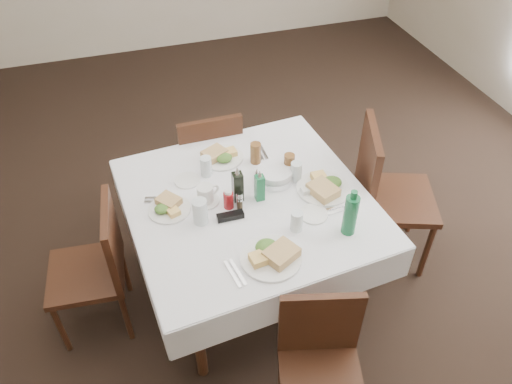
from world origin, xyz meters
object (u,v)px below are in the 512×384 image
Objects in this scene: bread_basket at (275,175)px; ketchup_bottle at (228,199)px; green_bottle at (350,214)px; coffee_mug at (206,195)px; chair_east at (383,189)px; chair_west at (99,262)px; chair_south at (320,358)px; chair_north at (209,158)px; water_n at (206,166)px; water_w at (200,212)px; dining_table at (248,210)px; oil_cruet_green at (260,187)px; oil_cruet_dark at (238,186)px; water_s at (297,221)px; water_e at (296,172)px.

ketchup_bottle is (-0.32, -0.14, 0.02)m from bread_basket.
ketchup_bottle is at bearing 146.10° from green_bottle.
coffee_mug is at bearing -171.60° from bread_basket.
chair_east reaches higher than chair_west.
chair_south is 0.94× the size of chair_west.
chair_north is at bearing 143.23° from chair_east.
chair_east is at bearing -13.33° from water_n.
ketchup_bottle is at bearing 20.73° from water_w.
dining_table is 1.72× the size of chair_south.
water_w is (-1.19, -0.12, 0.26)m from chair_east.
chair_north is (-0.06, 0.75, -0.17)m from dining_table.
green_bottle is at bearing 55.41° from chair_south.
oil_cruet_green is (0.12, -0.76, 0.34)m from chair_north.
bread_basket is at bearing 83.79° from chair_south.
bread_basket is (1.07, 0.10, 0.29)m from chair_west.
oil_cruet_dark reaches higher than water_w.
water_n is at bearing 72.19° from water_w.
chair_east reaches higher than water_n.
oil_cruet_dark is 1.94× the size of ketchup_bottle.
water_n is 0.85× the size of water_w.
chair_west is 3.80× the size of oil_cruet_dark.
green_bottle is at bearing -33.90° from ketchup_bottle.
chair_east is 8.44× the size of ketchup_bottle.
bread_basket is 0.35m from ketchup_bottle.
ketchup_bottle is at bearing 137.33° from water_s.
oil_cruet_green reaches higher than ketchup_bottle.
chair_south is 3.65× the size of bread_basket.
ketchup_bottle reaches higher than chair_south.
water_e is 0.13m from bread_basket.
oil_cruet_dark is at bearing 164.43° from oil_cruet_green.
bread_basket is at bearing 5.20° from chair_west.
dining_table is 0.62m from green_bottle.
dining_table is 0.37m from water_s.
coffee_mug is (-0.23, 0.06, 0.13)m from dining_table.
water_s is 0.42× the size of green_bottle.
water_w is at bearing -10.91° from chair_west.
chair_west is at bearing -176.94° from coffee_mug.
chair_south is 1.22m from chair_east.
chair_east is 8.60× the size of water_s.
water_n is 1.04× the size of ketchup_bottle.
green_bottle reaches higher than dining_table.
chair_east reaches higher than oil_cruet_green.
chair_west is at bearing -159.40° from water_n.
oil_cruet_dark is (0.24, 0.11, 0.03)m from water_w.
water_n reaches higher than coffee_mug.
chair_west is 0.68m from water_w.
water_n is at bearing 155.95° from bread_basket.
chair_east is 3.63× the size of green_bottle.
bread_basket is (0.02, 0.42, -0.02)m from water_s.
ketchup_bottle is 0.66m from green_bottle.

